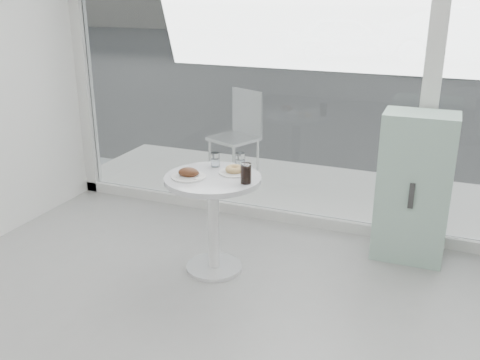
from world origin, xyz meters
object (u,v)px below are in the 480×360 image
at_px(water_tumbler_a, 215,160).
at_px(plate_donut, 235,171).
at_px(cola_glass, 246,174).
at_px(main_table, 213,204).
at_px(water_tumbler_b, 240,161).
at_px(patio_chair, 239,131).
at_px(plate_fritter, 189,174).
at_px(mint_cabinet, 414,188).
at_px(car_silver, 471,37).
at_px(car_white, 346,37).

bearing_deg(water_tumbler_a, plate_donut, -24.60).
bearing_deg(water_tumbler_a, cola_glass, -36.05).
bearing_deg(main_table, water_tumbler_b, 65.97).
relative_size(patio_chair, plate_fritter, 3.95).
relative_size(mint_cabinet, cola_glass, 8.11).
bearing_deg(water_tumbler_b, plate_donut, -86.44).
relative_size(mint_cabinet, patio_chair, 1.19).
bearing_deg(water_tumbler_a, patio_chair, 105.89).
bearing_deg(cola_glass, mint_cabinet, 37.57).
bearing_deg(car_silver, water_tumbler_b, 177.57).
bearing_deg(cola_glass, plate_fritter, -174.20).
xyz_separation_m(main_table, plate_fritter, (-0.15, -0.09, 0.25)).
xyz_separation_m(car_silver, plate_fritter, (-1.92, -13.20, 0.02)).
relative_size(mint_cabinet, plate_fritter, 4.69).
relative_size(patio_chair, car_white, 0.27).
distance_m(patio_chair, plate_donut, 1.83).
bearing_deg(car_white, patio_chair, 166.93).
height_order(mint_cabinet, plate_fritter, mint_cabinet).
distance_m(mint_cabinet, plate_donut, 1.43).
relative_size(water_tumbler_a, water_tumbler_b, 0.93).
bearing_deg(patio_chair, water_tumbler_b, -44.67).
bearing_deg(water_tumbler_a, mint_cabinet, 21.72).
height_order(car_silver, water_tumbler_a, car_silver).
bearing_deg(plate_donut, car_white, 98.03).
xyz_separation_m(main_table, plate_donut, (0.12, 0.13, 0.24)).
relative_size(main_table, cola_glass, 5.22).
relative_size(mint_cabinet, plate_donut, 4.99).
relative_size(car_silver, plate_fritter, 18.57).
xyz_separation_m(patio_chair, car_silver, (2.30, 11.29, 0.16)).
height_order(patio_chair, plate_donut, patio_chair).
bearing_deg(patio_chair, car_silver, 101.25).
height_order(main_table, plate_fritter, plate_fritter).
bearing_deg(plate_fritter, water_tumbler_a, 76.93).
relative_size(patio_chair, plate_donut, 4.19).
relative_size(car_white, water_tumbler_b, 31.39).
bearing_deg(mint_cabinet, water_tumbler_a, -158.88).
bearing_deg(plate_donut, plate_fritter, -142.03).
xyz_separation_m(plate_donut, cola_glass, (0.16, -0.17, 0.05)).
bearing_deg(cola_glass, main_table, 171.58).
xyz_separation_m(mint_cabinet, water_tumbler_a, (-1.45, -0.58, 0.22)).
bearing_deg(main_table, cola_glass, -8.42).
xyz_separation_m(car_silver, cola_glass, (-1.49, -13.16, 0.06)).
bearing_deg(car_white, water_tumbler_b, 169.03).
height_order(patio_chair, cola_glass, patio_chair).
distance_m(mint_cabinet, plate_fritter, 1.77).
relative_size(plate_donut, water_tumbler_a, 2.16).
height_order(main_table, water_tumbler_a, water_tumbler_a).
distance_m(plate_fritter, plate_donut, 0.35).
distance_m(main_table, water_tumbler_a, 0.36).
bearing_deg(water_tumbler_a, plate_fritter, -103.07).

